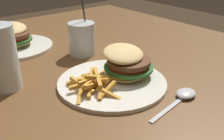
# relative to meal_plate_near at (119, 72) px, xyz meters

# --- Properties ---
(dining_table) EXTENTS (1.25, 1.26, 0.77)m
(dining_table) POSITION_rel_meal_plate_near_xyz_m (0.00, 0.18, -0.12)
(dining_table) COLOR brown
(dining_table) RESTS_ON ground_plane
(meal_plate_near) EXTENTS (0.29, 0.29, 0.10)m
(meal_plate_near) POSITION_rel_meal_plate_near_xyz_m (0.00, 0.00, 0.00)
(meal_plate_near) COLOR silver
(meal_plate_near) RESTS_ON dining_table
(beer_glass) EXTENTS (0.08, 0.08, 0.16)m
(beer_glass) POSITION_rel_meal_plate_near_xyz_m (-0.24, 0.16, 0.05)
(beer_glass) COLOR silver
(beer_glass) RESTS_ON dining_table
(juice_glass) EXTENTS (0.09, 0.09, 0.20)m
(juice_glass) POSITION_rel_meal_plate_near_xyz_m (0.04, 0.23, 0.02)
(juice_glass) COLOR silver
(juice_glass) RESTS_ON dining_table
(spoon) EXTENTS (0.18, 0.05, 0.02)m
(spoon) POSITION_rel_meal_plate_near_xyz_m (0.07, -0.16, -0.02)
(spoon) COLOR silver
(spoon) RESTS_ON dining_table
(meal_plate_far) EXTENTS (0.26, 0.26, 0.09)m
(meal_plate_far) POSITION_rel_meal_plate_near_xyz_m (-0.12, 0.43, -0.00)
(meal_plate_far) COLOR silver
(meal_plate_far) RESTS_ON dining_table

